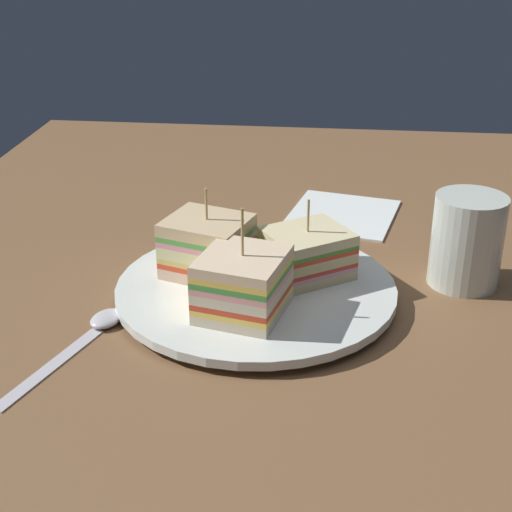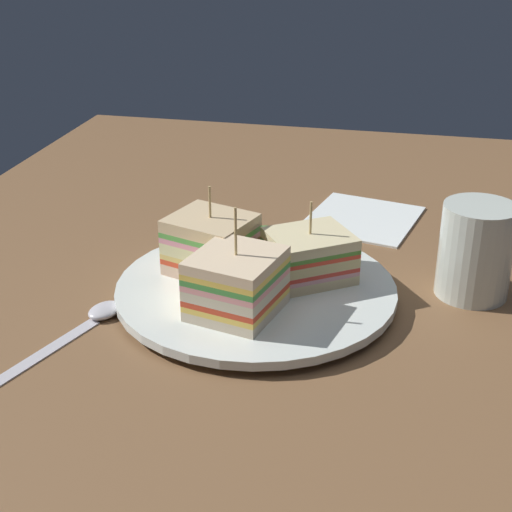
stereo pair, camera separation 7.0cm
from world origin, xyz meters
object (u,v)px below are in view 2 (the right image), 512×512
at_px(sandwich_wedge_2, 237,283).
at_px(napkin, 362,217).
at_px(drinking_glass, 475,257).
at_px(sandwich_wedge_1, 212,244).
at_px(sandwich_wedge_0, 309,256).
at_px(chip_pile, 254,276).
at_px(plate, 256,290).
at_px(spoon, 87,323).

xyz_separation_m(sandwich_wedge_2, napkin, (-0.27, 0.09, -0.04)).
bearing_deg(drinking_glass, sandwich_wedge_1, -81.63).
relative_size(sandwich_wedge_0, chip_pile, 1.30).
bearing_deg(plate, drinking_glass, 105.82).
height_order(sandwich_wedge_0, napkin, sandwich_wedge_0).
height_order(sandwich_wedge_0, sandwich_wedge_2, sandwich_wedge_2).
relative_size(napkin, drinking_glass, 1.42).
bearing_deg(sandwich_wedge_2, spoon, 116.53).
bearing_deg(sandwich_wedge_1, drinking_glass, 26.43).
distance_m(plate, sandwich_wedge_2, 0.06).
height_order(plate, sandwich_wedge_2, sandwich_wedge_2).
distance_m(sandwich_wedge_0, chip_pile, 0.06).
bearing_deg(plate, napkin, 159.95).
distance_m(chip_pile, drinking_glass, 0.21).
xyz_separation_m(plate, sandwich_wedge_0, (-0.03, 0.05, 0.03)).
distance_m(sandwich_wedge_0, drinking_glass, 0.16).
xyz_separation_m(sandwich_wedge_0, sandwich_wedge_2, (0.08, -0.05, 0.00)).
xyz_separation_m(plate, drinking_glass, (-0.06, 0.20, 0.03)).
distance_m(chip_pile, napkin, 0.24).
xyz_separation_m(sandwich_wedge_0, spoon, (0.11, -0.18, -0.03)).
bearing_deg(drinking_glass, sandwich_wedge_0, -78.69).
bearing_deg(spoon, chip_pile, -42.57).
relative_size(spoon, napkin, 1.21).
relative_size(plate, sandwich_wedge_0, 2.69).
xyz_separation_m(sandwich_wedge_0, napkin, (-0.19, 0.03, -0.04)).
relative_size(sandwich_wedge_1, drinking_glass, 1.01).
bearing_deg(drinking_glass, plate, -74.18).
height_order(sandwich_wedge_0, drinking_glass, sandwich_wedge_0).
bearing_deg(sandwich_wedge_0, drinking_glass, 156.92).
height_order(sandwich_wedge_1, spoon, sandwich_wedge_1).
relative_size(sandwich_wedge_1, chip_pile, 1.21).
xyz_separation_m(spoon, napkin, (-0.30, 0.22, -0.00)).
height_order(chip_pile, napkin, chip_pile).
relative_size(sandwich_wedge_2, napkin, 0.76).
xyz_separation_m(plate, sandwich_wedge_2, (0.05, -0.01, 0.03)).
relative_size(plate, sandwich_wedge_1, 2.87).
relative_size(sandwich_wedge_1, spoon, 0.59).
xyz_separation_m(sandwich_wedge_2, spoon, (0.03, -0.13, -0.04)).
bearing_deg(sandwich_wedge_2, sandwich_wedge_0, -19.84).
relative_size(chip_pile, drinking_glass, 0.83).
relative_size(chip_pile, napkin, 0.59).
relative_size(plate, spoon, 1.69).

